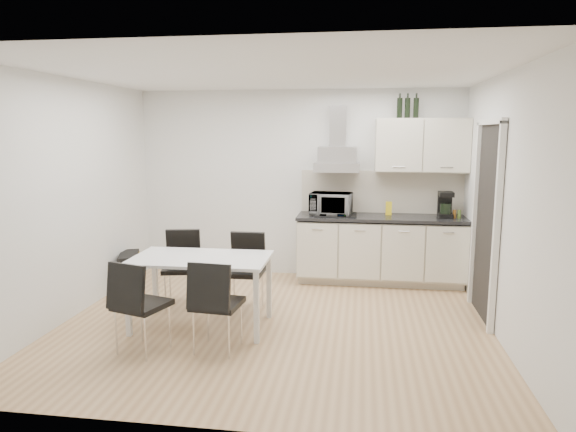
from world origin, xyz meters
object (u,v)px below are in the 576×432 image
chair_far_left (182,269)px  chair_near_left (142,306)px  dining_table (201,265)px  chair_far_right (245,273)px  chair_near_right (217,305)px  guitar_amp (129,270)px  kitchenette (383,222)px  floor_speaker (194,262)px

chair_far_left → chair_near_left: bearing=81.4°
dining_table → chair_far_right: 0.69m
chair_far_left → dining_table: bearing=113.3°
chair_far_right → chair_near_left: size_ratio=1.00×
chair_near_right → chair_far_right: bearing=95.4°
dining_table → chair_far_right: (0.33, 0.56, -0.23)m
chair_near_left → chair_far_left: bearing=110.9°
chair_far_left → guitar_amp: (-0.94, 0.60, -0.21)m
chair_near_left → chair_near_right: 0.69m
chair_near_left → guitar_amp: (-1.03, 1.88, -0.21)m
kitchenette → guitar_amp: kitchenette is taller
floor_speaker → kitchenette: bearing=16.2°
chair_near_left → chair_near_right: same height
guitar_amp → chair_far_right: bearing=-40.6°
kitchenette → dining_table: 2.72m
dining_table → chair_near_left: size_ratio=1.60×
guitar_amp → floor_speaker: guitar_amp is taller
dining_table → chair_near_left: chair_near_left is taller
chair_far_right → dining_table: bearing=59.8°
kitchenette → chair_far_right: bearing=-139.6°
chair_far_left → chair_near_left: 1.28m
dining_table → chair_near_left: (-0.35, -0.68, -0.23)m
floor_speaker → chair_near_right: bearing=-47.5°
chair_far_left → guitar_amp: size_ratio=1.49×
dining_table → chair_far_left: 0.78m
chair_near_left → guitar_amp: chair_near_left is taller
chair_far_left → chair_far_right: 0.76m
kitchenette → chair_near_left: (-2.27, -2.59, -0.39)m
dining_table → kitchenette: bearing=44.4°
chair_far_right → chair_near_left: (-0.68, -1.23, 0.00)m
kitchenette → floor_speaker: 2.80m
kitchenette → chair_near_right: 2.96m
guitar_amp → floor_speaker: bearing=35.9°
dining_table → chair_far_left: (-0.43, 0.60, -0.23)m
guitar_amp → floor_speaker: (0.59, 0.87, -0.09)m
chair_near_left → chair_near_right: (0.68, 0.13, 0.00)m
dining_table → chair_near_right: size_ratio=1.60×
chair_near_right → guitar_amp: (-1.70, 1.76, -0.21)m
kitchenette → floor_speaker: size_ratio=9.29×
kitchenette → chair_far_right: (-1.60, -1.36, -0.39)m
floor_speaker → chair_near_left: bearing=-61.4°
kitchenette → chair_far_left: (-2.36, -1.31, -0.39)m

